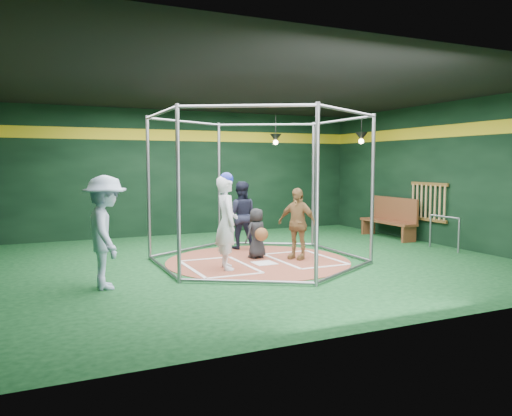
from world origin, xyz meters
name	(u,v)px	position (x,y,z in m)	size (l,w,h in m)	color
room_shell	(258,176)	(0.00, 0.01, 1.75)	(10.10, 9.10, 3.53)	#0C3817
clay_disc	(258,261)	(0.00, 0.00, 0.01)	(3.80, 3.80, 0.01)	brown
home_plate	(264,263)	(0.00, -0.30, 0.02)	(0.43, 0.43, 0.01)	white
batter_box_left	(219,267)	(-0.95, -0.25, 0.02)	(1.17, 1.77, 0.01)	white
batter_box_right	(304,259)	(0.95, -0.25, 0.02)	(1.17, 1.77, 0.01)	white
batting_cage	(258,189)	(0.00, 0.00, 1.50)	(4.05, 4.67, 3.00)	gray
bat_rack	(428,202)	(4.93, 0.40, 1.05)	(0.07, 1.25, 0.98)	brown
pendant_lamp_near	(276,138)	(2.20, 3.60, 2.74)	(0.34, 0.34, 0.90)	black
pendant_lamp_far	(361,137)	(4.00, 2.00, 2.74)	(0.34, 0.34, 0.90)	black
batter_figure	(227,221)	(-0.87, -0.47, 0.93)	(0.53, 0.71, 1.84)	silver
visitor_leopard	(297,223)	(0.84, -0.13, 0.76)	(0.88, 0.37, 1.50)	tan
catcher_figure	(257,233)	(0.10, 0.27, 0.54)	(0.59, 0.62, 1.06)	black
umpire	(241,215)	(0.24, 1.52, 0.81)	(0.77, 0.60, 1.59)	black
bystander_blue	(106,232)	(-3.16, -1.01, 0.92)	(1.18, 0.68, 1.83)	#A5BCDA
dugout_bench	(390,217)	(4.64, 1.50, 0.56)	(0.44, 1.89, 1.10)	brown
steel_railing	(444,227)	(4.55, -0.53, 0.53)	(0.05, 0.93, 0.80)	gray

